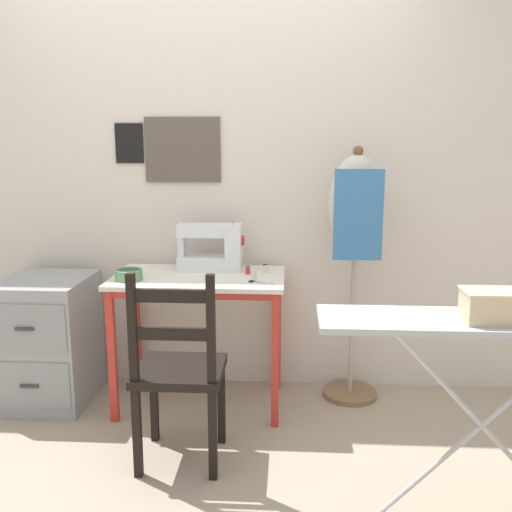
% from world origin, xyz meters
% --- Properties ---
extents(ground_plane, '(14.00, 14.00, 0.00)m').
position_xyz_m(ground_plane, '(0.00, 0.00, 0.00)').
color(ground_plane, tan).
extents(wall_back, '(10.00, 0.07, 2.55)m').
position_xyz_m(wall_back, '(-0.00, 0.63, 1.28)').
color(wall_back, silver).
rests_on(wall_back, ground_plane).
extents(sewing_table, '(0.95, 0.56, 0.76)m').
position_xyz_m(sewing_table, '(0.00, 0.27, 0.65)').
color(sewing_table, silver).
rests_on(sewing_table, ground_plane).
extents(sewing_machine, '(0.38, 0.17, 0.29)m').
position_xyz_m(sewing_machine, '(0.06, 0.43, 0.88)').
color(sewing_machine, white).
rests_on(sewing_machine, sewing_table).
extents(fabric_bowl, '(0.15, 0.15, 0.06)m').
position_xyz_m(fabric_bowl, '(-0.36, 0.15, 0.79)').
color(fabric_bowl, '#56895B').
rests_on(fabric_bowl, sewing_table).
extents(scissors, '(0.14, 0.10, 0.01)m').
position_xyz_m(scissors, '(0.33, 0.14, 0.76)').
color(scissors, silver).
rests_on(scissors, sewing_table).
extents(thread_spool_near_machine, '(0.03, 0.03, 0.04)m').
position_xyz_m(thread_spool_near_machine, '(0.27, 0.33, 0.78)').
color(thread_spool_near_machine, red).
rests_on(thread_spool_near_machine, sewing_table).
extents(thread_spool_mid_table, '(0.03, 0.03, 0.04)m').
position_xyz_m(thread_spool_mid_table, '(0.31, 0.23, 0.78)').
color(thread_spool_mid_table, silver).
rests_on(thread_spool_mid_table, sewing_table).
extents(thread_spool_far_edge, '(0.04, 0.04, 0.04)m').
position_xyz_m(thread_spool_far_edge, '(0.36, 0.38, 0.78)').
color(thread_spool_far_edge, silver).
rests_on(thread_spool_far_edge, sewing_table).
extents(wooden_chair, '(0.40, 0.38, 0.94)m').
position_xyz_m(wooden_chair, '(0.00, -0.34, 0.45)').
color(wooden_chair, black).
rests_on(wooden_chair, ground_plane).
extents(filing_cabinet, '(0.48, 0.55, 0.73)m').
position_xyz_m(filing_cabinet, '(-0.88, 0.28, 0.36)').
color(filing_cabinet, '#93999E').
rests_on(filing_cabinet, ground_plane).
extents(dress_form, '(0.32, 0.32, 1.47)m').
position_xyz_m(dress_form, '(0.87, 0.43, 1.04)').
color(dress_form, '#846647').
rests_on(dress_form, ground_plane).
extents(ironing_board, '(1.28, 0.31, 0.85)m').
position_xyz_m(ironing_board, '(1.25, -0.68, 0.79)').
color(ironing_board, '#ADB2B7').
rests_on(ironing_board, ground_plane).
extents(storage_box, '(0.22, 0.15, 0.12)m').
position_xyz_m(storage_box, '(1.25, -0.71, 0.90)').
color(storage_box, beige).
rests_on(storage_box, ironing_board).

